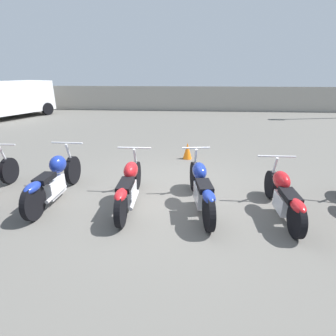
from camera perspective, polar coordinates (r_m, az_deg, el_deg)
The scene contains 8 objects.
ground_plane at distance 5.44m, azimuth 0.01°, elevation -6.37°, with size 60.00×60.00×0.00m, color #5B5954.
fence_back at distance 17.43m, azimuth 3.13°, elevation 14.83°, with size 40.00×0.04×1.53m.
motorcycle_slot_1 at distance 5.65m, azimuth -23.54°, elevation -2.34°, with size 0.69×2.21×1.01m.
motorcycle_slot_2 at distance 5.02m, azimuth -8.44°, elevation -3.77°, with size 0.70×2.12×0.97m.
motorcycle_slot_3 at distance 4.90m, azimuth 7.22°, elevation -4.21°, with size 0.60×2.16×1.00m.
motorcycle_slot_4 at distance 5.06m, azimuth 23.89°, elevation -5.42°, with size 0.72×1.93×0.93m.
parked_van at distance 16.85m, azimuth -32.73°, elevation 12.63°, with size 3.90×5.67×1.91m.
traffic_cone_near at distance 7.75m, azimuth 4.25°, elevation 3.76°, with size 0.26×0.26×0.48m.
Camera 1 is at (0.36, -4.84, 2.45)m, focal length 28.00 mm.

